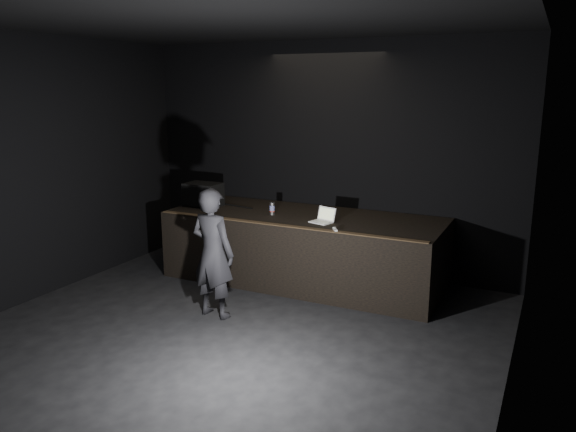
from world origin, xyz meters
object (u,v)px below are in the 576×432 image
(beer_can, at_px, (272,209))
(person, at_px, (213,253))
(stage_monitor, at_px, (203,195))
(laptop, at_px, (323,218))
(stage_riser, at_px, (304,248))

(beer_can, bearing_deg, person, -91.68)
(beer_can, distance_m, person, 1.52)
(stage_monitor, bearing_deg, person, -51.69)
(stage_monitor, xyz_separation_m, laptop, (2.09, -0.16, -0.13))
(stage_riser, bearing_deg, laptop, -33.98)
(stage_monitor, distance_m, laptop, 2.10)
(stage_monitor, bearing_deg, stage_riser, 4.98)
(laptop, relative_size, person, 0.21)
(beer_can, xyz_separation_m, person, (-0.04, -1.50, -0.27))
(stage_monitor, relative_size, laptop, 1.57)
(stage_monitor, height_order, person, person)
(stage_riser, bearing_deg, stage_monitor, -175.81)
(laptop, distance_m, beer_can, 0.85)
(stage_riser, relative_size, laptop, 11.46)
(laptop, height_order, beer_can, laptop)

